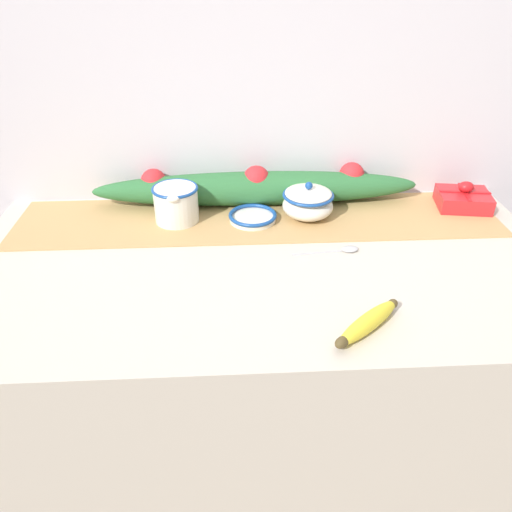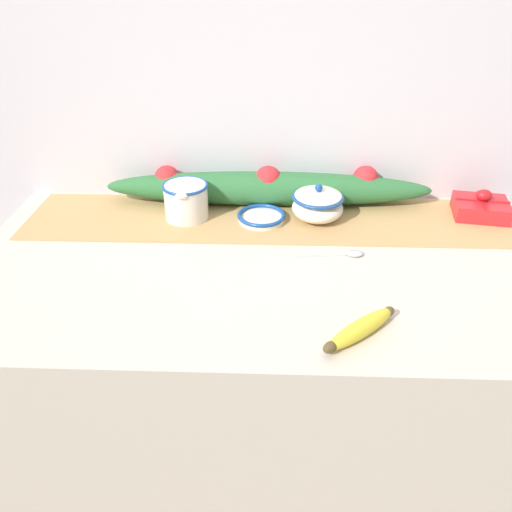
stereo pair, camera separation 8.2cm
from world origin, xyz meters
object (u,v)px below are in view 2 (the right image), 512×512
at_px(sugar_bowl, 318,204).
at_px(banana, 360,329).
at_px(cream_pitcher, 186,200).
at_px(small_dish, 261,217).
at_px(gift_box, 481,207).
at_px(spoon, 351,254).

xyz_separation_m(sugar_bowl, banana, (0.05, -0.46, -0.03)).
distance_m(cream_pitcher, small_dish, 0.20).
distance_m(cream_pitcher, gift_box, 0.78).
xyz_separation_m(banana, spoon, (0.02, 0.29, -0.01)).
relative_size(cream_pitcher, small_dish, 1.09).
distance_m(spoon, gift_box, 0.43).
distance_m(cream_pitcher, sugar_bowl, 0.34).
bearing_deg(banana, spoon, 85.94).
height_order(small_dish, banana, banana).
bearing_deg(gift_box, spoon, -150.05).
relative_size(cream_pitcher, spoon, 0.85).
distance_m(small_dish, gift_box, 0.59).
height_order(cream_pitcher, gift_box, cream_pitcher).
height_order(sugar_bowl, banana, sugar_bowl).
bearing_deg(gift_box, sugar_bowl, -175.20).
relative_size(small_dish, banana, 0.80).
relative_size(banana, spoon, 0.98).
distance_m(small_dish, spoon, 0.27).
bearing_deg(small_dish, spoon, -37.33).
distance_m(banana, spoon, 0.29).
relative_size(small_dish, spoon, 0.79).
relative_size(sugar_bowl, banana, 0.86).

